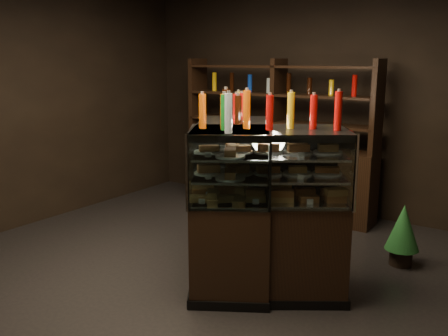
% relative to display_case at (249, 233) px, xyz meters
% --- Properties ---
extents(ground, '(5.00, 5.00, 0.00)m').
position_rel_display_case_xyz_m(ground, '(-0.63, 0.05, -0.48)').
color(ground, black).
rests_on(ground, ground).
extents(room_shell, '(5.02, 5.02, 3.01)m').
position_rel_display_case_xyz_m(room_shell, '(-0.63, 0.05, 1.46)').
color(room_shell, black).
rests_on(room_shell, ground).
extents(display_case, '(1.76, 1.48, 1.45)m').
position_rel_display_case_xyz_m(display_case, '(0.00, 0.00, 0.00)').
color(display_case, black).
rests_on(display_case, ground).
extents(food_display, '(1.36, 1.13, 0.45)m').
position_rel_display_case_xyz_m(food_display, '(-0.00, -0.00, 0.62)').
color(food_display, '#B1793F').
rests_on(food_display, display_case).
extents(bottles_top, '(1.19, 0.99, 0.30)m').
position_rel_display_case_xyz_m(bottles_top, '(0.00, 0.00, 1.10)').
color(bottles_top, '#147223').
rests_on(bottles_top, display_case).
extents(potted_conifer, '(0.33, 0.33, 0.70)m').
position_rel_display_case_xyz_m(potted_conifer, '(1.01, 1.22, -0.08)').
color(potted_conifer, black).
rests_on(potted_conifer, ground).
extents(back_shelving, '(2.60, 0.50, 2.00)m').
position_rel_display_case_xyz_m(back_shelving, '(-0.87, 2.10, 0.12)').
color(back_shelving, black).
rests_on(back_shelving, ground).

